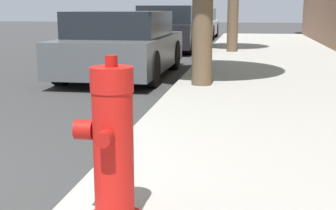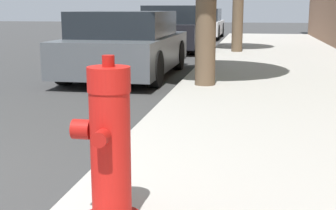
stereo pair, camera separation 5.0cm
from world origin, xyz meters
The scene contains 4 objects.
fire_hydrant centered at (2.29, -0.02, 0.55)m, with size 0.38×0.39×0.95m.
parked_car_near centered at (0.65, 6.28, 0.61)m, with size 1.78×3.83×1.24m.
parked_car_mid centered at (0.63, 11.87, 0.66)m, with size 1.74×3.82×1.36m.
parked_car_far centered at (0.78, 17.89, 0.61)m, with size 1.74×4.01×1.26m.
Camera 1 is at (3.00, -2.39, 1.31)m, focal length 50.00 mm.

